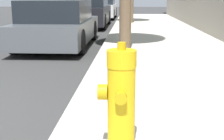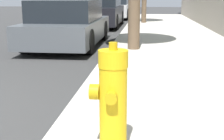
{
  "view_description": "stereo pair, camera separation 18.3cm",
  "coord_description": "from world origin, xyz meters",
  "px_view_note": "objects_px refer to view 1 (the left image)",
  "views": [
    {
      "loc": [
        2.9,
        -2.52,
        1.36
      ],
      "look_at": [
        2.7,
        0.97,
        0.54
      ],
      "focal_mm": 50.0,
      "sensor_mm": 36.0,
      "label": 1
    },
    {
      "loc": [
        3.08,
        -2.51,
        1.36
      ],
      "look_at": [
        2.7,
        0.97,
        0.54
      ],
      "focal_mm": 50.0,
      "sensor_mm": 36.0,
      "label": 2
    }
  ],
  "objects_px": {
    "fire_hydrant": "(121,104)",
    "parked_car_near": "(58,24)",
    "parked_car_mid": "(89,12)",
    "parked_car_far": "(102,8)"
  },
  "relations": [
    {
      "from": "parked_car_near",
      "to": "parked_car_mid",
      "type": "xyz_separation_m",
      "value": [
        0.1,
        5.78,
        0.08
      ]
    },
    {
      "from": "fire_hydrant",
      "to": "parked_car_far",
      "type": "height_order",
      "value": "parked_car_far"
    },
    {
      "from": "fire_hydrant",
      "to": "parked_car_mid",
      "type": "xyz_separation_m",
      "value": [
        -1.81,
        12.01,
        0.14
      ]
    },
    {
      "from": "parked_car_mid",
      "to": "parked_car_far",
      "type": "height_order",
      "value": "parked_car_mid"
    },
    {
      "from": "parked_car_near",
      "to": "parked_car_mid",
      "type": "height_order",
      "value": "parked_car_mid"
    },
    {
      "from": "parked_car_near",
      "to": "parked_car_far",
      "type": "height_order",
      "value": "parked_car_far"
    },
    {
      "from": "fire_hydrant",
      "to": "parked_car_far",
      "type": "distance_m",
      "value": 17.56
    },
    {
      "from": "parked_car_near",
      "to": "fire_hydrant",
      "type": "bearing_deg",
      "value": -72.97
    },
    {
      "from": "parked_car_mid",
      "to": "parked_car_near",
      "type": "bearing_deg",
      "value": -90.95
    },
    {
      "from": "fire_hydrant",
      "to": "parked_car_near",
      "type": "height_order",
      "value": "parked_car_near"
    }
  ]
}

